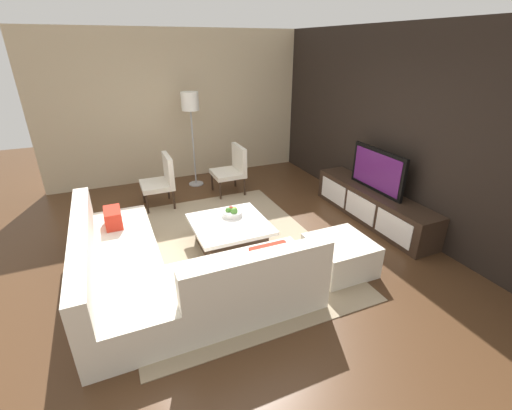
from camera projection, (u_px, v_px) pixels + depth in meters
The scene contains 13 objects.
ground_plane at pixel (226, 252), 4.65m from camera, with size 14.00×14.00×0.00m, color #4C301C.
feature_wall_back at pixel (400, 129), 5.03m from camera, with size 6.40×0.12×2.80m, color black.
side_wall_left at pixel (180, 107), 6.80m from camera, with size 0.12×5.20×2.80m, color #C6B28E.
area_rug at pixel (224, 248), 4.73m from camera, with size 3.42×2.57×0.01m, color tan.
media_console at pixel (372, 205), 5.41m from camera, with size 2.28×0.48×0.50m.
television at pixel (377, 171), 5.17m from camera, with size 1.06×0.06×0.64m.
sectional_couch at pixel (164, 272), 3.77m from camera, with size 2.49×2.35×0.80m.
coffee_table at pixel (230, 234), 4.68m from camera, with size 0.98×0.97×0.38m.
accent_chair_near at pixel (162, 178), 5.81m from camera, with size 0.58×0.51×0.87m.
floor_lamp at pixel (190, 108), 6.28m from camera, with size 0.32×0.32×1.75m.
ottoman at pixel (340, 255), 4.22m from camera, with size 0.70×0.70×0.40m, color silver.
fruit_bowl at pixel (232, 212), 4.77m from camera, with size 0.28×0.28×0.14m.
accent_chair_far at pixel (233, 167), 6.34m from camera, with size 0.57×0.54×0.87m.
Camera 1 is at (3.79, -1.21, 2.52)m, focal length 24.50 mm.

